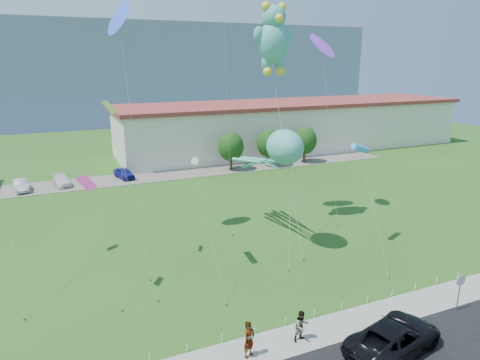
% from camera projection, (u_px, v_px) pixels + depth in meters
% --- Properties ---
extents(ground, '(160.00, 160.00, 0.00)m').
position_uv_depth(ground, '(289.00, 310.00, 26.65)').
color(ground, '#2B4F16').
rests_on(ground, ground).
extents(sidewalk, '(80.00, 2.50, 0.10)m').
position_uv_depth(sidewalk, '(313.00, 334.00, 24.21)').
color(sidewalk, gray).
rests_on(sidewalk, ground).
extents(parking_strip, '(70.00, 6.00, 0.06)m').
position_uv_depth(parking_strip, '(160.00, 176.00, 57.57)').
color(parking_strip, '#59544C').
rests_on(parking_strip, ground).
extents(hill_ridge, '(160.00, 50.00, 25.00)m').
position_uv_depth(hill_ridge, '(93.00, 69.00, 129.30)').
color(hill_ridge, gray).
rests_on(hill_ridge, ground).
extents(warehouse, '(61.00, 15.00, 8.20)m').
position_uv_depth(warehouse, '(294.00, 125.00, 74.36)').
color(warehouse, beige).
rests_on(warehouse, ground).
extents(stop_sign, '(0.80, 0.07, 2.50)m').
position_uv_depth(stop_sign, '(460.00, 284.00, 26.07)').
color(stop_sign, slate).
rests_on(stop_sign, ground).
extents(rope_fence, '(26.05, 0.05, 0.50)m').
position_uv_depth(rope_fence, '(300.00, 317.00, 25.44)').
color(rope_fence, white).
rests_on(rope_fence, ground).
extents(tree_near, '(3.60, 3.60, 5.47)m').
position_uv_depth(tree_near, '(231.00, 147.00, 59.60)').
color(tree_near, '#3F2B19').
rests_on(tree_near, ground).
extents(tree_mid, '(3.60, 3.60, 5.47)m').
position_uv_depth(tree_mid, '(269.00, 143.00, 61.90)').
color(tree_mid, '#3F2B19').
rests_on(tree_mid, ground).
extents(tree_far, '(3.60, 3.60, 5.47)m').
position_uv_depth(tree_far, '(305.00, 140.00, 64.20)').
color(tree_far, '#3F2B19').
rests_on(tree_far, ground).
extents(suv, '(6.50, 4.21, 1.67)m').
position_uv_depth(suv, '(394.00, 337.00, 22.59)').
color(suv, black).
rests_on(suv, road).
extents(pedestrian_left, '(0.87, 0.76, 2.01)m').
position_uv_depth(pedestrian_left, '(249.00, 339.00, 22.08)').
color(pedestrian_left, gray).
rests_on(pedestrian_left, sidewalk).
extents(pedestrian_right, '(0.93, 0.76, 1.78)m').
position_uv_depth(pedestrian_right, '(302.00, 326.00, 23.38)').
color(pedestrian_right, gray).
rests_on(pedestrian_right, sidewalk).
extents(parked_car_silver, '(2.20, 4.32, 1.36)m').
position_uv_depth(parked_car_silver, '(20.00, 185.00, 50.66)').
color(parked_car_silver, '#ABABB1').
rests_on(parked_car_silver, parking_strip).
extents(parked_car_white, '(2.39, 4.55, 1.26)m').
position_uv_depth(parked_car_white, '(62.00, 180.00, 52.96)').
color(parked_car_white, white).
rests_on(parked_car_white, parking_strip).
extents(parked_car_blue, '(2.58, 4.25, 1.35)m').
position_uv_depth(parked_car_blue, '(124.00, 173.00, 56.04)').
color(parked_car_blue, navy).
rests_on(parked_car_blue, parking_strip).
extents(octopus_kite, '(2.79, 11.09, 9.92)m').
position_uv_depth(octopus_kite, '(275.00, 154.00, 34.50)').
color(octopus_kite, teal).
rests_on(octopus_kite, ground).
extents(teddy_bear_kite, '(3.76, 9.41, 19.71)m').
position_uv_depth(teddy_bear_kite, '(274.00, 37.00, 36.34)').
color(teddy_bear_kite, teal).
rests_on(teddy_bear_kite, ground).
extents(small_kite_cyan, '(1.67, 7.02, 8.70)m').
position_uv_depth(small_kite_cyan, '(361.00, 149.00, 33.90)').
color(small_kite_cyan, '#369AF7').
rests_on(small_kite_cyan, ground).
extents(small_kite_blue, '(1.80, 9.24, 18.87)m').
position_uv_depth(small_kite_blue, '(119.00, 24.00, 32.82)').
color(small_kite_blue, blue).
rests_on(small_kite_blue, ground).
extents(small_kite_pink, '(1.84, 3.59, 8.11)m').
position_uv_depth(small_kite_pink, '(90.00, 194.00, 26.51)').
color(small_kite_pink, '#DE3182').
rests_on(small_kite_pink, ground).
extents(small_kite_purple, '(1.80, 4.92, 17.01)m').
position_uv_depth(small_kite_purple, '(323.00, 50.00, 39.32)').
color(small_kite_purple, purple).
rests_on(small_kite_purple, ground).
extents(small_kite_white, '(0.50, 6.90, 8.57)m').
position_uv_depth(small_kite_white, '(195.00, 163.00, 29.93)').
color(small_kite_white, white).
rests_on(small_kite_white, ground).
extents(small_kite_yellow, '(1.95, 7.39, 12.28)m').
position_uv_depth(small_kite_yellow, '(115.00, 129.00, 29.54)').
color(small_kite_yellow, '#9BC62E').
rests_on(small_kite_yellow, ground).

